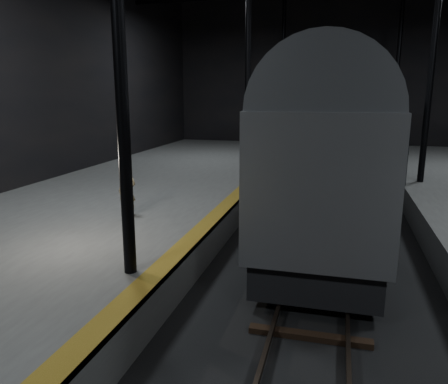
% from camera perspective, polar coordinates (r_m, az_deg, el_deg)
% --- Properties ---
extents(ground, '(44.00, 44.00, 0.00)m').
position_cam_1_polar(ground, '(12.80, 12.35, -9.13)').
color(ground, black).
rests_on(ground, ground).
extents(platform_left, '(9.00, 43.80, 1.00)m').
position_cam_1_polar(platform_left, '(14.86, -17.86, -4.32)').
color(platform_left, '#4D4D4A').
rests_on(platform_left, ground).
extents(tactile_strip, '(0.50, 43.80, 0.01)m').
position_cam_1_polar(tactile_strip, '(12.97, -1.94, -3.84)').
color(tactile_strip, brown).
rests_on(tactile_strip, platform_left).
extents(track, '(2.40, 43.00, 0.24)m').
position_cam_1_polar(track, '(12.78, 12.37, -8.85)').
color(track, '#3F3328').
rests_on(track, ground).
extents(train, '(3.23, 21.57, 5.77)m').
position_cam_1_polar(train, '(19.29, 13.87, 7.98)').
color(train, '#9B9DA3').
rests_on(train, ground).
extents(woman, '(0.61, 0.42, 1.58)m').
position_cam_1_polar(woman, '(13.68, -12.50, 0.14)').
color(woman, '#8B7A55').
rests_on(woman, platform_left).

